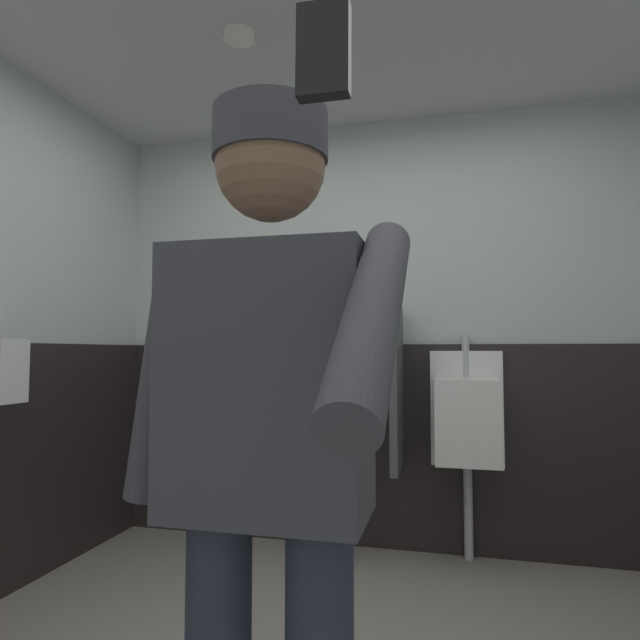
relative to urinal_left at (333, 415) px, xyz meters
The scene contains 9 objects.
wall_back 0.59m from the urinal_left, 45.34° to the left, with size 3.84×0.12×2.56m, color silver.
wainscot_band_back 0.32m from the urinal_left, 33.67° to the left, with size 3.24×0.03×1.19m, color black.
downlight_far 2.00m from the urinal_left, 103.94° to the right, with size 0.14×0.14×0.03m, color white.
urinal_left is the anchor object (origin of this frame).
urinal_middle 0.75m from the urinal_left, ahead, with size 0.40×0.34×1.24m.
privacy_divider_panel 0.42m from the urinal_left, 10.65° to the right, with size 0.04×0.40×0.90m, color #4C4C51.
person 1.99m from the urinal_left, 81.61° to the right, with size 0.64×0.60×1.67m.
cell_phone 2.61m from the urinal_left, 77.85° to the right, with size 0.06×0.02×0.11m, color black.
soap_dispenser 0.60m from the urinal_left, 91.58° to the left, with size 0.10×0.07×0.18m, color silver.
Camera 1 is at (0.45, -1.54, 1.15)m, focal length 29.71 mm.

